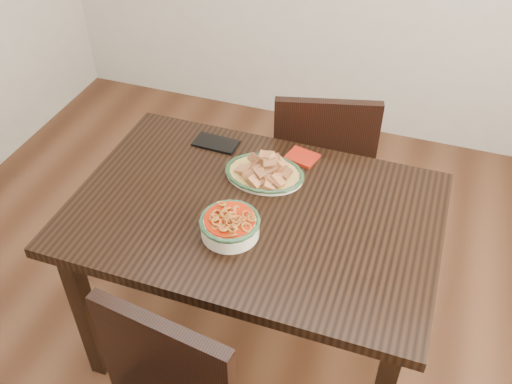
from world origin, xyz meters
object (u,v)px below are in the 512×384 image
(chair_far, at_px, (322,164))
(smartphone, at_px, (216,143))
(fish_plate, at_px, (264,166))
(noodle_bowl, at_px, (230,224))
(dining_table, at_px, (254,229))

(chair_far, height_order, smartphone, chair_far)
(fish_plate, distance_m, noodle_bowl, 0.31)
(fish_plate, bearing_deg, dining_table, -82.54)
(chair_far, distance_m, noodle_bowl, 0.83)
(noodle_bowl, bearing_deg, chair_far, 80.64)
(chair_far, xyz_separation_m, fish_plate, (-0.12, -0.46, 0.30))
(chair_far, bearing_deg, fish_plate, 61.04)
(dining_table, bearing_deg, fish_plate, 97.46)
(chair_far, bearing_deg, smartphone, 28.39)
(chair_far, xyz_separation_m, noodle_bowl, (-0.13, -0.77, 0.29))
(noodle_bowl, bearing_deg, dining_table, 76.02)
(dining_table, relative_size, fish_plate, 4.39)
(smartphone, bearing_deg, fish_plate, -25.16)
(dining_table, relative_size, chair_far, 1.40)
(dining_table, distance_m, noodle_bowl, 0.20)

